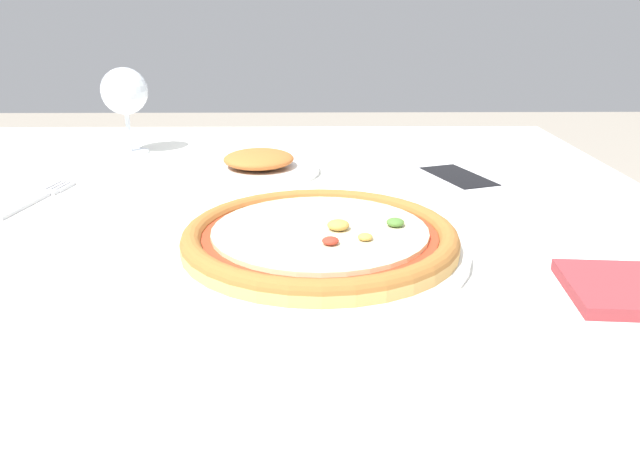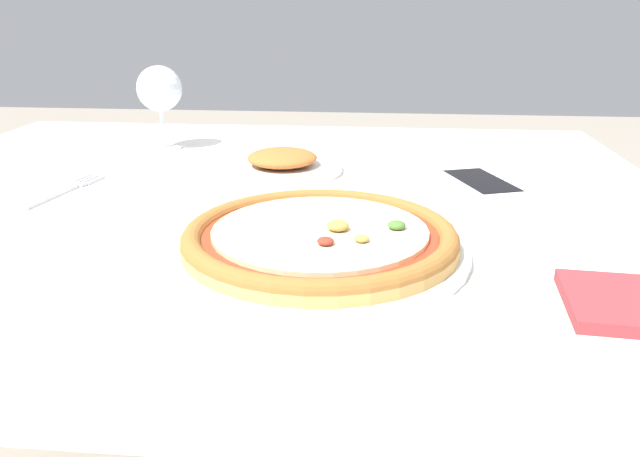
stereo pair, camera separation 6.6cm
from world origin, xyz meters
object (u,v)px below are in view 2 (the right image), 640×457
Objects in this scene: fork at (66,190)px; side_plate at (282,164)px; pizza_plate at (320,240)px; wine_glass_far_left at (159,91)px; cell_phone at (481,184)px; dining_table at (254,251)px.

side_plate is at bearing 25.18° from fork.
pizza_plate is 1.67× the size of side_plate.
wine_glass_far_left is at bearing 149.65° from side_plate.
cell_phone is 0.83× the size of side_plate.
cell_phone reaches higher than fork.
fork is 1.07× the size of cell_phone.
fork is 0.60m from cell_phone.
wine_glass_far_left reaches higher than fork.
cell_phone is at bearing 12.99° from dining_table.
pizza_plate is 0.60m from wine_glass_far_left.
side_plate is at bearing 80.55° from dining_table.
dining_table is at bearing 0.51° from fork.
side_plate is (-0.09, 0.34, -0.00)m from pizza_plate.
side_plate is (0.29, 0.14, 0.01)m from fork.
pizza_plate is 2.01× the size of cell_phone.
side_plate is at bearing -30.35° from wine_glass_far_left.
cell_phone is at bearing -20.33° from wine_glass_far_left.
pizza_plate is at bearing -27.67° from fork.
dining_table is 7.55× the size of cell_phone.
dining_table is 0.29m from fork.
dining_table is 7.94× the size of wine_glass_far_left.
fork is 0.30m from wine_glass_far_left.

